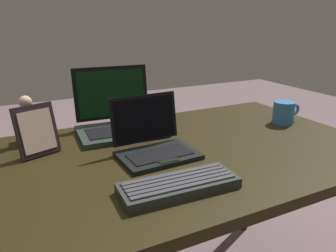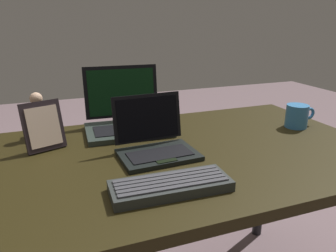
% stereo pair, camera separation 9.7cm
% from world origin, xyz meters
% --- Properties ---
extents(desk, '(1.33, 0.79, 0.73)m').
position_xyz_m(desk, '(0.00, 0.00, 0.65)').
color(desk, black).
rests_on(desk, ground).
extents(laptop_front, '(0.25, 0.21, 0.18)m').
position_xyz_m(laptop_front, '(-0.09, 0.00, 0.77)').
color(laptop_front, black).
rests_on(laptop_front, desk).
extents(laptop_rear, '(0.33, 0.27, 0.24)m').
position_xyz_m(laptop_rear, '(-0.12, 0.27, 0.78)').
color(laptop_rear, '#27312C').
rests_on(laptop_rear, desk).
extents(external_keyboard, '(0.31, 0.12, 0.03)m').
position_xyz_m(external_keyboard, '(-0.13, -0.23, 0.74)').
color(external_keyboard, '#292D2C').
rests_on(external_keyboard, desk).
extents(photo_frame, '(0.14, 0.09, 0.16)m').
position_xyz_m(photo_frame, '(-0.42, 0.17, 0.81)').
color(photo_frame, black).
rests_on(photo_frame, desk).
extents(figurine_stand, '(0.08, 0.08, 0.05)m').
position_xyz_m(figurine_stand, '(-0.44, 0.30, 0.76)').
color(figurine_stand, black).
rests_on(figurine_stand, desk).
extents(figurine, '(0.04, 0.04, 0.11)m').
position_xyz_m(figurine, '(-0.44, 0.30, 0.85)').
color(figurine, '#541F10').
rests_on(figurine, figurine_stand).
extents(coffee_mug, '(0.13, 0.09, 0.09)m').
position_xyz_m(coffee_mug, '(0.52, 0.06, 0.78)').
color(coffee_mug, teal).
rests_on(coffee_mug, desk).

